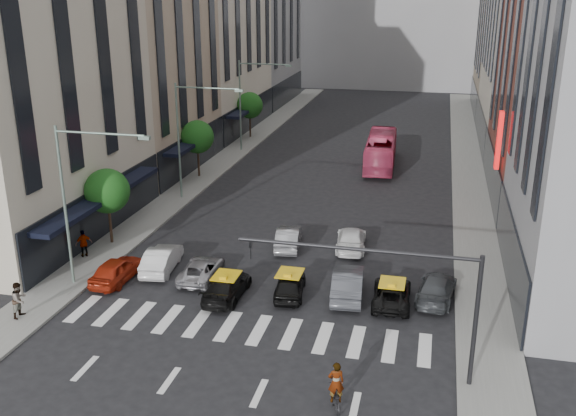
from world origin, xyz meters
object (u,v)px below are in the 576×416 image
Objects in this scene: car_red at (117,270)px; car_white_front at (162,259)px; streetlamp_far at (249,94)px; pedestrian_far at (84,243)px; streetlamp_near at (78,186)px; streetlamp_mid at (189,126)px; bus at (381,151)px; motorcycle at (336,397)px; taxi_center at (290,284)px; taxi_left at (227,287)px; pedestrian_near at (19,300)px.

car_red is 2.75m from car_white_front.
streetlamp_far reaches higher than car_white_front.
pedestrian_far is (-2.24, -28.53, -4.89)m from streetlamp_far.
streetlamp_near reaches higher than car_red.
streetlamp_near is at bearing -90.00° from streetlamp_far.
streetlamp_mid is 5.24× the size of pedestrian_far.
streetlamp_far is 0.83× the size of bus.
motorcycle is at bearing 102.97° from pedestrian_far.
car_white_front is 8.28m from taxi_center.
car_white_front is at bearing -131.51° from car_red.
taxi_center is at bearing -52.16° from streetlamp_mid.
streetlamp_mid and streetlamp_far have the same top height.
car_red is 0.38× the size of bus.
taxi_left is at bearing 10.37° from taxi_center.
taxi_left is at bearing 119.07° from pedestrian_far.
streetlamp_near is at bearing 3.68° from taxi_left.
streetlamp_far is 42.85m from motorcycle.
pedestrian_near is at bearing 65.23° from car_red.
pedestrian_near is at bearing 50.30° from car_white_front.
streetlamp_near is 32.00m from streetlamp_far.
pedestrian_near is 1.09× the size of pedestrian_far.
taxi_left is at bearing 76.71° from bus.
streetlamp_mid is (0.00, 16.00, 0.00)m from streetlamp_near.
streetlamp_near is at bearing 41.21° from car_red.
car_white_front is at bearing -17.54° from taxi_center.
streetlamp_near is at bearing -15.82° from pedestrian_near.
streetlamp_far is 4.81× the size of pedestrian_near.
car_red is at bearing -50.27° from motorcycle.
pedestrian_near reaches higher than car_red.
car_red is 1.08× the size of taxi_center.
pedestrian_near reaches higher than taxi_center.
streetlamp_near is 5.43m from car_red.
pedestrian_far reaches higher than car_white_front.
streetlamp_mid is 19.10m from taxi_center.
streetlamp_far reaches higher than pedestrian_far.
car_red is at bearing -4.12° from taxi_left.
pedestrian_far is (-10.24, 3.00, 0.37)m from taxi_left.
streetlamp_mid is at bearing -90.00° from streetlamp_far.
streetlamp_far is at bearing -139.10° from pedestrian_far.
pedestrian_far is (-13.50, 1.96, 0.36)m from taxi_center.
streetlamp_mid is 2.35× the size of taxi_center.
car_red is at bearing -4.33° from taxi_center.
streetlamp_mid reaches higher than car_white_front.
streetlamp_mid is 4.81× the size of pedestrian_near.
car_white_front is 16.17m from motorcycle.
taxi_left is at bearing -75.77° from streetlamp_far.
streetlamp_mid is 2.06× the size of car_white_front.
taxi_center is (11.26, -30.50, -5.25)m from streetlamp_far.
streetlamp_far is at bearing -76.94° from taxi_center.
taxi_left is at bearing -66.79° from motorcycle.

